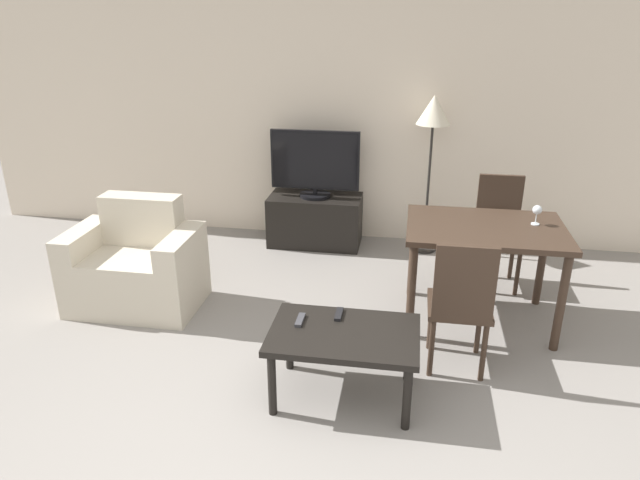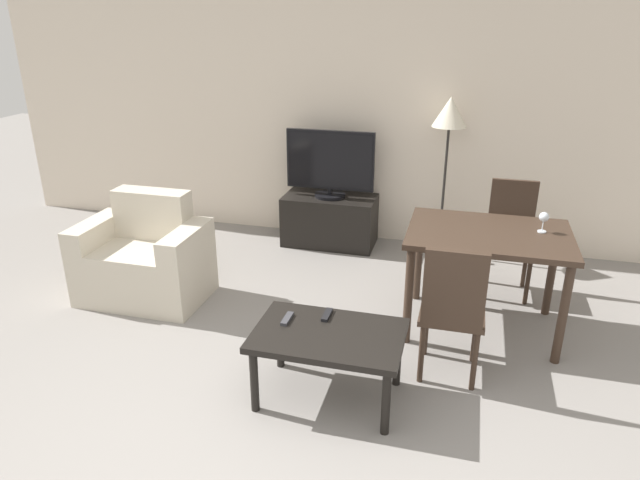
{
  "view_description": "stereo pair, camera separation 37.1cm",
  "coord_description": "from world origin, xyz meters",
  "px_view_note": "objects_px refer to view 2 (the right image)",
  "views": [
    {
      "loc": [
        0.64,
        -2.04,
        2.21
      ],
      "look_at": [
        0.0,
        1.76,
        0.65
      ],
      "focal_mm": 32.0,
      "sensor_mm": 36.0,
      "label": 1
    },
    {
      "loc": [
        1.0,
        -1.96,
        2.21
      ],
      "look_at": [
        0.0,
        1.76,
        0.65
      ],
      "focal_mm": 32.0,
      "sensor_mm": 36.0,
      "label": 2
    }
  ],
  "objects_px": {
    "remote_secondary": "(287,319)",
    "tv": "(330,164)",
    "coffee_table": "(329,341)",
    "floor_lamp": "(449,121)",
    "dining_table": "(488,246)",
    "wine_glass_left": "(544,218)",
    "tv_stand": "(330,220)",
    "dining_chair_far": "(510,232)",
    "dining_chair_near": "(453,308)",
    "armchair": "(145,261)",
    "remote_primary": "(327,315)"
  },
  "relations": [
    {
      "from": "wine_glass_left",
      "to": "dining_chair_far",
      "type": "bearing_deg",
      "value": 103.99
    },
    {
      "from": "dining_table",
      "to": "wine_glass_left",
      "type": "xyz_separation_m",
      "value": [
        0.35,
        0.09,
        0.21
      ]
    },
    {
      "from": "dining_table",
      "to": "dining_chair_far",
      "type": "xyz_separation_m",
      "value": [
        0.2,
        0.71,
        -0.15
      ]
    },
    {
      "from": "coffee_table",
      "to": "dining_chair_far",
      "type": "distance_m",
      "value": 2.11
    },
    {
      "from": "tv_stand",
      "to": "coffee_table",
      "type": "distance_m",
      "value": 2.48
    },
    {
      "from": "tv",
      "to": "tv_stand",
      "type": "bearing_deg",
      "value": 90.0
    },
    {
      "from": "wine_glass_left",
      "to": "remote_secondary",
      "type": "bearing_deg",
      "value": -143.88
    },
    {
      "from": "dining_chair_near",
      "to": "wine_glass_left",
      "type": "relative_size",
      "value": 6.37
    },
    {
      "from": "tv",
      "to": "dining_chair_near",
      "type": "bearing_deg",
      "value": -57.59
    },
    {
      "from": "dining_chair_far",
      "to": "wine_glass_left",
      "type": "height_order",
      "value": "dining_chair_far"
    },
    {
      "from": "remote_primary",
      "to": "remote_secondary",
      "type": "bearing_deg",
      "value": -153.9
    },
    {
      "from": "coffee_table",
      "to": "dining_chair_far",
      "type": "bearing_deg",
      "value": 59.07
    },
    {
      "from": "dining_chair_near",
      "to": "tv_stand",
      "type": "bearing_deg",
      "value": 122.38
    },
    {
      "from": "remote_secondary",
      "to": "dining_table",
      "type": "bearing_deg",
      "value": 41.22
    },
    {
      "from": "tv",
      "to": "remote_primary",
      "type": "height_order",
      "value": "tv"
    },
    {
      "from": "tv_stand",
      "to": "dining_table",
      "type": "distance_m",
      "value": 2.02
    },
    {
      "from": "dining_chair_far",
      "to": "dining_chair_near",
      "type": "bearing_deg",
      "value": -105.45
    },
    {
      "from": "dining_table",
      "to": "dining_chair_far",
      "type": "bearing_deg",
      "value": 74.55
    },
    {
      "from": "remote_secondary",
      "to": "wine_glass_left",
      "type": "distance_m",
      "value": 1.92
    },
    {
      "from": "dining_chair_far",
      "to": "wine_glass_left",
      "type": "bearing_deg",
      "value": -76.01
    },
    {
      "from": "coffee_table",
      "to": "remote_secondary",
      "type": "xyz_separation_m",
      "value": [
        -0.28,
        0.07,
        0.07
      ]
    },
    {
      "from": "tv_stand",
      "to": "wine_glass_left",
      "type": "bearing_deg",
      "value": -33.72
    },
    {
      "from": "dining_chair_near",
      "to": "dining_chair_far",
      "type": "xyz_separation_m",
      "value": [
        0.39,
        1.43,
        0.0
      ]
    },
    {
      "from": "armchair",
      "to": "tv",
      "type": "xyz_separation_m",
      "value": [
        1.17,
        1.49,
        0.51
      ]
    },
    {
      "from": "tv_stand",
      "to": "wine_glass_left",
      "type": "height_order",
      "value": "wine_glass_left"
    },
    {
      "from": "tv",
      "to": "wine_glass_left",
      "type": "distance_m",
      "value": 2.2
    },
    {
      "from": "armchair",
      "to": "tv_stand",
      "type": "relative_size",
      "value": 1.09
    },
    {
      "from": "dining_chair_far",
      "to": "floor_lamp",
      "type": "xyz_separation_m",
      "value": [
        -0.59,
        0.61,
        0.77
      ]
    },
    {
      "from": "tv_stand",
      "to": "remote_primary",
      "type": "xyz_separation_m",
      "value": [
        0.54,
        -2.22,
        0.21
      ]
    },
    {
      "from": "armchair",
      "to": "floor_lamp",
      "type": "xyz_separation_m",
      "value": [
        2.26,
        1.51,
        0.97
      ]
    },
    {
      "from": "floor_lamp",
      "to": "dining_table",
      "type": "bearing_deg",
      "value": -73.6
    },
    {
      "from": "dining_table",
      "to": "dining_chair_near",
      "type": "distance_m",
      "value": 0.75
    },
    {
      "from": "dining_chair_far",
      "to": "remote_secondary",
      "type": "bearing_deg",
      "value": -128.16
    },
    {
      "from": "wine_glass_left",
      "to": "remote_primary",
      "type": "bearing_deg",
      "value": -142.37
    },
    {
      "from": "coffee_table",
      "to": "wine_glass_left",
      "type": "xyz_separation_m",
      "value": [
        1.24,
        1.18,
        0.47
      ]
    },
    {
      "from": "armchair",
      "to": "remote_primary",
      "type": "xyz_separation_m",
      "value": [
        1.71,
        -0.73,
        0.15
      ]
    },
    {
      "from": "coffee_table",
      "to": "dining_chair_far",
      "type": "relative_size",
      "value": 0.95
    },
    {
      "from": "floor_lamp",
      "to": "remote_primary",
      "type": "xyz_separation_m",
      "value": [
        -0.55,
        -2.24,
        -0.82
      ]
    },
    {
      "from": "coffee_table",
      "to": "floor_lamp",
      "type": "xyz_separation_m",
      "value": [
        0.5,
        2.42,
        0.89
      ]
    },
    {
      "from": "dining_chair_near",
      "to": "remote_secondary",
      "type": "height_order",
      "value": "dining_chair_near"
    },
    {
      "from": "armchair",
      "to": "dining_chair_far",
      "type": "relative_size",
      "value": 1.06
    },
    {
      "from": "remote_secondary",
      "to": "tv",
      "type": "bearing_deg",
      "value": 97.67
    },
    {
      "from": "tv_stand",
      "to": "dining_chair_far",
      "type": "height_order",
      "value": "dining_chair_far"
    },
    {
      "from": "dining_chair_far",
      "to": "dining_table",
      "type": "bearing_deg",
      "value": -105.45
    },
    {
      "from": "dining_chair_near",
      "to": "floor_lamp",
      "type": "relative_size",
      "value": 0.62
    },
    {
      "from": "dining_chair_near",
      "to": "remote_secondary",
      "type": "bearing_deg",
      "value": -162.33
    },
    {
      "from": "armchair",
      "to": "floor_lamp",
      "type": "height_order",
      "value": "floor_lamp"
    },
    {
      "from": "remote_secondary",
      "to": "wine_glass_left",
      "type": "relative_size",
      "value": 1.03
    },
    {
      "from": "tv",
      "to": "remote_primary",
      "type": "relative_size",
      "value": 5.75
    },
    {
      "from": "armchair",
      "to": "wine_glass_left",
      "type": "xyz_separation_m",
      "value": [
        3.01,
        0.27,
        0.55
      ]
    }
  ]
}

